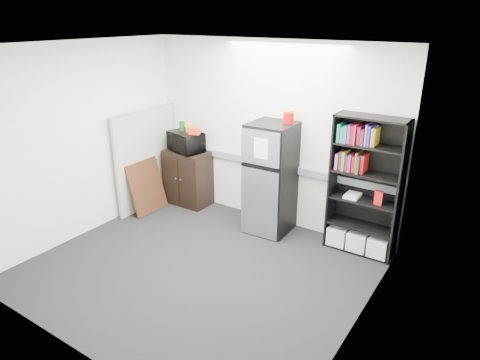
% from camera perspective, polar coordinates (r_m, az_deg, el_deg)
% --- Properties ---
extents(floor, '(4.00, 4.00, 0.00)m').
position_cam_1_polar(floor, '(5.55, -5.53, -11.64)').
color(floor, black).
rests_on(floor, ground).
extents(wall_back, '(4.00, 0.02, 2.70)m').
position_cam_1_polar(wall_back, '(6.33, 4.02, 6.05)').
color(wall_back, white).
rests_on(wall_back, floor).
extents(wall_right, '(0.02, 3.50, 2.70)m').
position_cam_1_polar(wall_right, '(4.07, 16.38, -3.69)').
color(wall_right, white).
rests_on(wall_right, floor).
extents(wall_left, '(0.02, 3.50, 2.70)m').
position_cam_1_polar(wall_left, '(6.36, -20.22, 4.85)').
color(wall_left, white).
rests_on(wall_left, floor).
extents(ceiling, '(4.00, 3.50, 0.02)m').
position_cam_1_polar(ceiling, '(4.68, -6.74, 17.38)').
color(ceiling, white).
rests_on(ceiling, wall_back).
extents(electrical_raceway, '(3.92, 0.05, 0.10)m').
position_cam_1_polar(electrical_raceway, '(6.44, 3.79, 2.12)').
color(electrical_raceway, gray).
rests_on(electrical_raceway, wall_back).
extents(wall_note, '(0.14, 0.00, 0.10)m').
position_cam_1_polar(wall_note, '(6.45, 1.32, 8.21)').
color(wall_note, white).
rests_on(wall_note, wall_back).
extents(bookshelf, '(0.90, 0.34, 1.85)m').
position_cam_1_polar(bookshelf, '(5.74, 16.34, -1.02)').
color(bookshelf, black).
rests_on(bookshelf, floor).
extents(cubicle_partition, '(0.06, 1.30, 1.62)m').
position_cam_1_polar(cubicle_partition, '(7.10, -12.31, 2.77)').
color(cubicle_partition, gray).
rests_on(cubicle_partition, floor).
extents(cabinet, '(0.74, 0.49, 0.92)m').
position_cam_1_polar(cabinet, '(7.19, -6.96, 0.36)').
color(cabinet, black).
rests_on(cabinet, floor).
extents(microwave, '(0.66, 0.52, 0.32)m').
position_cam_1_polar(microwave, '(6.98, -7.27, 5.08)').
color(microwave, black).
rests_on(microwave, cabinet).
extents(snack_box_a, '(0.07, 0.06, 0.15)m').
position_cam_1_polar(snack_box_a, '(7.00, -7.74, 7.10)').
color(snack_box_a, '#175027').
rests_on(snack_box_a, microwave).
extents(snack_box_b, '(0.08, 0.07, 0.15)m').
position_cam_1_polar(snack_box_b, '(7.00, -7.74, 7.10)').
color(snack_box_b, '#0D3B27').
rests_on(snack_box_b, microwave).
extents(snack_box_c, '(0.07, 0.06, 0.14)m').
position_cam_1_polar(snack_box_c, '(6.92, -6.91, 6.93)').
color(snack_box_c, gold).
rests_on(snack_box_c, microwave).
extents(snack_bag, '(0.20, 0.15, 0.10)m').
position_cam_1_polar(snack_bag, '(6.79, -6.13, 6.50)').
color(snack_bag, red).
rests_on(snack_bag, microwave).
extents(refrigerator, '(0.63, 0.66, 1.62)m').
position_cam_1_polar(refrigerator, '(6.13, 4.09, 0.19)').
color(refrigerator, black).
rests_on(refrigerator, floor).
extents(coffee_can, '(0.15, 0.15, 0.20)m').
position_cam_1_polar(coffee_can, '(5.89, 6.52, 8.48)').
color(coffee_can, '#A40807').
rests_on(coffee_can, refrigerator).
extents(framed_poster, '(0.25, 0.66, 0.83)m').
position_cam_1_polar(framed_poster, '(7.03, -12.33, -0.80)').
color(framed_poster, black).
rests_on(framed_poster, floor).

